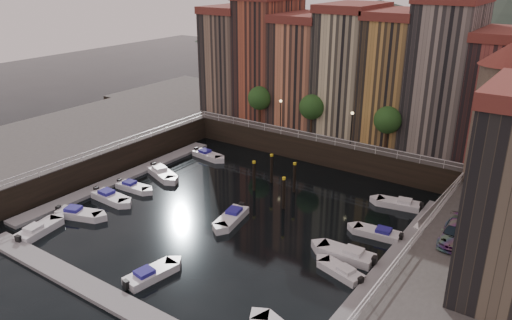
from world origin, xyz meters
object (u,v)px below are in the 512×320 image
Objects in this scene: car_b at (475,207)px; boat_left_0 at (78,214)px; corner_tower at (498,114)px; car_a at (476,215)px; gangway at (442,202)px; car_c at (455,234)px; mooring_pilings at (276,179)px; boat_left_1 at (110,197)px; boat_left_2 at (133,187)px.

boat_left_0 is at bearing -169.39° from car_b.
car_a is at bearing -83.59° from corner_tower.
car_a is at bearing -51.18° from gangway.
car_c reaches higher than gangway.
gangway is 1.70× the size of boat_left_0.
corner_tower is 2.57× the size of mooring_pilings.
boat_left_0 is 0.99× the size of boat_left_1.
car_c is (33.28, 6.56, 3.33)m from boat_left_1.
gangway is at bearing 14.89° from boat_left_0.
mooring_pilings is 20.63m from car_c.
corner_tower is 22.92m from mooring_pilings.
car_c is (-0.20, -5.71, -0.07)m from car_b.
car_b reaches higher than car_c.
car_c reaches higher than boat_left_2.
boat_left_1 is (-13.39, -11.64, -1.27)m from mooring_pilings.
boat_left_2 is (-30.09, -12.40, -1.58)m from gangway.
car_a reaches higher than boat_left_0.
boat_left_1 is at bearing -169.74° from car_a.
car_c is (-0.65, -4.21, -0.06)m from car_a.
car_a is at bearing 20.17° from boat_left_1.
boat_left_2 is at bearing -152.88° from corner_tower.
boat_left_1 is 35.76m from car_a.
car_a is at bearing 5.03° from boat_left_0.
mooring_pilings is (-16.58, -4.05, -0.27)m from gangway.
car_b is at bearing 7.44° from boat_left_0.
boat_left_2 is (-32.99, -16.90, -9.86)m from corner_tower.
gangway is at bearing 13.71° from mooring_pilings.
corner_tower is 2.93× the size of car_b.
corner_tower is 3.15× the size of boat_left_2.
corner_tower reaches higher than boat_left_1.
gangway is 35.72m from boat_left_0.
gangway is 33.86m from boat_left_1.
mooring_pilings is at bearing 170.22° from car_a.
corner_tower is 39.80m from boat_left_1.
gangway is 1.90× the size of boat_left_2.
corner_tower is 38.35m from boat_left_2.
boat_left_0 is (-32.48, -24.47, -9.82)m from corner_tower.
car_c is (32.88, 10.84, 3.34)m from boat_left_0.
gangway is at bearing 119.76° from car_b.
corner_tower reaches higher than gangway.
gangway is 1.68× the size of boat_left_1.
boat_left_1 reaches higher than boat_left_0.
corner_tower is 2.79× the size of boat_left_1.
gangway is at bearing 18.95° from boat_left_2.
car_b is 0.96× the size of car_c.
mooring_pilings is 20.21m from car_b.
gangway reaches higher than mooring_pilings.
boat_left_2 is (-0.51, 7.57, -0.04)m from boat_left_0.
mooring_pilings is at bearing 31.64° from boat_left_0.
car_a is (33.93, 10.76, 3.39)m from boat_left_1.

